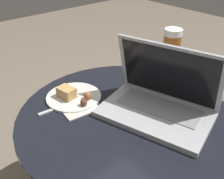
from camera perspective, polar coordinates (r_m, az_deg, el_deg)
The scene contains 6 objects.
table at distance 0.95m, azimuth 2.88°, elevation -10.51°, with size 0.72×0.72×0.49m.
napkin at distance 0.94m, azimuth -8.23°, elevation -2.89°, with size 0.19×0.14×0.00m.
laptop at distance 0.87m, azimuth 10.26°, elevation -2.29°, with size 0.40×0.31×0.23m.
beer_glass at distance 0.98m, azimuth 12.48°, elevation 6.11°, with size 0.06×0.06×0.24m.
snack_plate at distance 0.96m, azimuth -8.46°, elevation -1.43°, with size 0.20×0.20×0.05m.
fork at distance 0.94m, azimuth -9.26°, elevation -3.03°, with size 0.04×0.20×0.01m.
Camera 1 is at (0.50, -0.50, 1.02)m, focal length 42.00 mm.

